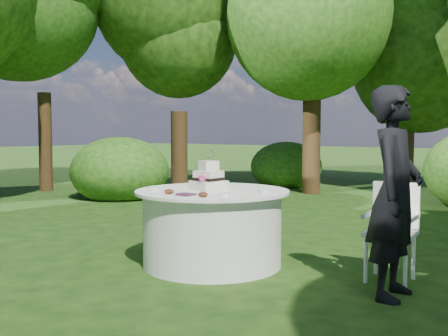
{
  "coord_description": "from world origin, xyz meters",
  "views": [
    {
      "loc": [
        3.24,
        -4.16,
        1.36
      ],
      "look_at": [
        0.15,
        0.0,
        1.0
      ],
      "focal_mm": 42.0,
      "sensor_mm": 36.0,
      "label": 1
    }
  ],
  "objects": [
    {
      "name": "guest",
      "position": [
        1.84,
        0.06,
        0.87
      ],
      "size": [
        0.47,
        0.67,
        1.74
      ],
      "primitive_type": "imported",
      "rotation": [
        0.0,
        0.0,
        1.66
      ],
      "color": "black",
      "rests_on": "ground"
    },
    {
      "name": "ground",
      "position": [
        0.0,
        0.0,
        0.0
      ],
      "size": [
        80.0,
        80.0,
        0.0
      ],
      "primitive_type": "plane",
      "color": "black",
      "rests_on": "ground"
    },
    {
      "name": "napkins",
      "position": [
        0.08,
        -0.5,
        0.78
      ],
      "size": [
        0.14,
        0.14,
        0.02
      ],
      "primitive_type": "cube",
      "color": "#481F3A",
      "rests_on": "table"
    },
    {
      "name": "table",
      "position": [
        0.0,
        0.0,
        0.39
      ],
      "size": [
        1.56,
        1.56,
        0.77
      ],
      "color": "silver",
      "rests_on": "ground"
    },
    {
      "name": "chair",
      "position": [
        1.65,
        0.58,
        0.52
      ],
      "size": [
        0.47,
        0.46,
        0.89
      ],
      "color": "silver",
      "rests_on": "ground"
    },
    {
      "name": "votives",
      "position": [
        0.08,
        -0.08,
        0.79
      ],
      "size": [
        1.07,
        0.97,
        0.04
      ],
      "color": "white",
      "rests_on": "table"
    },
    {
      "name": "feather_plume",
      "position": [
        -0.12,
        -0.36,
        0.78
      ],
      "size": [
        0.48,
        0.07,
        0.01
      ],
      "primitive_type": "ellipsoid",
      "color": "silver",
      "rests_on": "table"
    },
    {
      "name": "petal_cups",
      "position": [
        0.09,
        -0.52,
        0.79
      ],
      "size": [
        0.49,
        0.1,
        0.05
      ],
      "color": "#562D16",
      "rests_on": "table"
    },
    {
      "name": "cake",
      "position": [
        -0.01,
        -0.04,
        0.88
      ],
      "size": [
        0.36,
        0.36,
        0.42
      ],
      "color": "silver",
      "rests_on": "table"
    }
  ]
}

